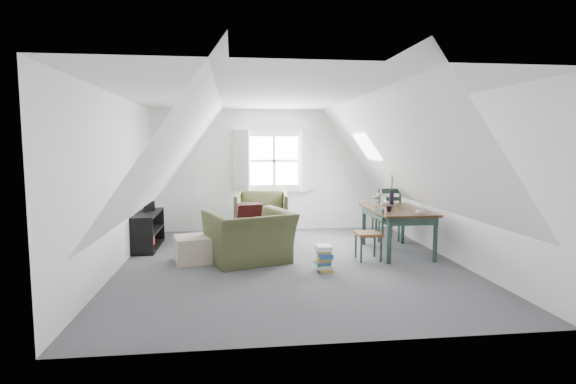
{
  "coord_description": "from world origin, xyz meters",
  "views": [
    {
      "loc": [
        -0.85,
        -6.55,
        1.79
      ],
      "look_at": [
        0.03,
        0.6,
        1.02
      ],
      "focal_mm": 28.0,
      "sensor_mm": 36.0,
      "label": 1
    }
  ],
  "objects": [
    {
      "name": "armchair_far",
      "position": [
        -0.32,
        1.77,
        0.0
      ],
      "size": [
        1.06,
        1.08,
        0.9
      ],
      "primitive_type": "imported",
      "rotation": [
        0.0,
        0.0,
        -0.1
      ],
      "color": "#404426",
      "rests_on": "floor"
    },
    {
      "name": "wall_back",
      "position": [
        0.0,
        2.75,
        1.25
      ],
      "size": [
        5.0,
        0.0,
        5.0
      ],
      "primitive_type": "plane",
      "rotation": [
        1.57,
        0.0,
        0.0
      ],
      "color": "silver",
      "rests_on": "ground"
    },
    {
      "name": "slope_right",
      "position": [
        1.55,
        0.0,
        1.78
      ],
      "size": [
        3.19,
        5.5,
        4.48
      ],
      "primitive_type": "plane",
      "rotation": [
        0.0,
        -2.19,
        0.0
      ],
      "color": "white",
      "rests_on": "wall_right"
    },
    {
      "name": "media_shelf",
      "position": [
        -2.34,
        1.3,
        0.28
      ],
      "size": [
        0.4,
        1.21,
        0.62
      ],
      "rotation": [
        0.0,
        0.0,
        -0.04
      ],
      "color": "black",
      "rests_on": "floor"
    },
    {
      "name": "ottoman",
      "position": [
        -1.44,
        0.3,
        0.2
      ],
      "size": [
        0.7,
        0.7,
        0.39
      ],
      "primitive_type": "cube",
      "rotation": [
        0.0,
        0.0,
        0.22
      ],
      "color": "tan",
      "rests_on": "floor"
    },
    {
      "name": "dormer_window",
      "position": [
        0.0,
        2.68,
        1.45
      ],
      "size": [
        1.71,
        0.35,
        1.3
      ],
      "color": "white",
      "rests_on": "wall_back"
    },
    {
      "name": "vase_twigs",
      "position": [
        1.93,
        1.02,
        0.88
      ],
      "size": [
        0.08,
        0.09,
        0.63
      ],
      "rotation": [
        0.0,
        0.0,
        0.36
      ],
      "color": "black",
      "rests_on": "dining_table"
    },
    {
      "name": "demijohn",
      "position": [
        1.68,
        0.92,
        0.86
      ],
      "size": [
        0.21,
        0.21,
        0.3
      ],
      "rotation": [
        0.0,
        0.0,
        -0.13
      ],
      "color": "silver",
      "rests_on": "dining_table"
    },
    {
      "name": "paper_box",
      "position": [
        2.03,
        0.02,
        0.75
      ],
      "size": [
        0.12,
        0.09,
        0.04
      ],
      "primitive_type": "cube",
      "rotation": [
        0.0,
        0.0,
        -0.13
      ],
      "color": "white",
      "rests_on": "dining_table"
    },
    {
      "name": "floor",
      "position": [
        0.0,
        0.0,
        0.0
      ],
      "size": [
        5.5,
        5.5,
        0.0
      ],
      "primitive_type": "plane",
      "color": "#49494D",
      "rests_on": "ground"
    },
    {
      "name": "cup",
      "position": [
        1.58,
        0.17,
        0.73
      ],
      "size": [
        0.12,
        0.12,
        0.09
      ],
      "primitive_type": "imported",
      "rotation": [
        0.0,
        0.0,
        0.31
      ],
      "color": "black",
      "rests_on": "dining_table"
    },
    {
      "name": "wall_right",
      "position": [
        2.5,
        0.0,
        1.25
      ],
      "size": [
        0.0,
        5.5,
        5.5
      ],
      "primitive_type": "plane",
      "rotation": [
        1.57,
        0.0,
        -1.57
      ],
      "color": "silver",
      "rests_on": "ground"
    },
    {
      "name": "ceiling",
      "position": [
        0.0,
        0.0,
        2.5
      ],
      "size": [
        5.5,
        5.5,
        0.0
      ],
      "primitive_type": "plane",
      "rotation": [
        3.14,
        0.0,
        0.0
      ],
      "color": "white",
      "rests_on": "wall_back"
    },
    {
      "name": "magazine_stack",
      "position": [
        0.43,
        -0.42,
        0.18
      ],
      "size": [
        0.27,
        0.32,
        0.36
      ],
      "rotation": [
        0.0,
        0.0,
        0.11
      ],
      "color": "#B29933",
      "rests_on": "floor"
    },
    {
      "name": "dining_table",
      "position": [
        1.83,
        0.47,
        0.64
      ],
      "size": [
        0.88,
        1.47,
        0.73
      ],
      "rotation": [
        0.0,
        0.0,
        -0.02
      ],
      "color": "black",
      "rests_on": "floor"
    },
    {
      "name": "skylight",
      "position": [
        1.55,
        1.3,
        1.75
      ],
      "size": [
        0.35,
        0.75,
        0.47
      ],
      "primitive_type": "cube",
      "rotation": [
        0.0,
        0.95,
        0.0
      ],
      "color": "white",
      "rests_on": "slope_right"
    },
    {
      "name": "dining_chair_near",
      "position": [
        1.26,
        0.09,
        0.42
      ],
      "size": [
        0.38,
        0.38,
        0.81
      ],
      "rotation": [
        0.0,
        0.0,
        -1.6
      ],
      "color": "brown",
      "rests_on": "floor"
    },
    {
      "name": "electronics_box",
      "position": [
        -2.34,
        1.59,
        0.7
      ],
      "size": [
        0.23,
        0.27,
        0.18
      ],
      "primitive_type": "cube",
      "rotation": [
        0.0,
        0.0,
        0.34
      ],
      "color": "black",
      "rests_on": "media_shelf"
    },
    {
      "name": "throw_pillow",
      "position": [
        -0.61,
        0.33,
        0.71
      ],
      "size": [
        0.41,
        0.3,
        0.39
      ],
      "primitive_type": "cube",
      "rotation": [
        0.31,
        0.0,
        0.23
      ],
      "color": "#3C1013",
      "rests_on": "armchair_near"
    },
    {
      "name": "armchair_near",
      "position": [
        -0.61,
        0.18,
        0.0
      ],
      "size": [
        1.48,
        1.39,
        0.78
      ],
      "primitive_type": "imported",
      "rotation": [
        0.0,
        0.0,
        3.49
      ],
      "color": "#404426",
      "rests_on": "floor"
    },
    {
      "name": "slope_left",
      "position": [
        -1.55,
        0.0,
        1.78
      ],
      "size": [
        3.19,
        5.5,
        4.48
      ],
      "primitive_type": "plane",
      "rotation": [
        0.0,
        2.19,
        0.0
      ],
      "color": "white",
      "rests_on": "wall_left"
    },
    {
      "name": "dining_chair_far",
      "position": [
        1.98,
        1.42,
        0.52
      ],
      "size": [
        0.47,
        0.47,
        1.0
      ],
      "rotation": [
        0.0,
        0.0,
        2.78
      ],
      "color": "brown",
      "rests_on": "floor"
    },
    {
      "name": "wall_left",
      "position": [
        -2.5,
        0.0,
        1.25
      ],
      "size": [
        0.0,
        5.5,
        5.5
      ],
      "primitive_type": "plane",
      "rotation": [
        1.57,
        0.0,
        1.57
      ],
      "color": "silver",
      "rests_on": "ground"
    },
    {
      "name": "wall_front",
      "position": [
        0.0,
        -2.75,
        1.25
      ],
      "size": [
        5.0,
        0.0,
        5.0
      ],
      "primitive_type": "plane",
      "rotation": [
        -1.57,
        0.0,
        0.0
      ],
      "color": "silver",
      "rests_on": "ground"
    }
  ]
}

